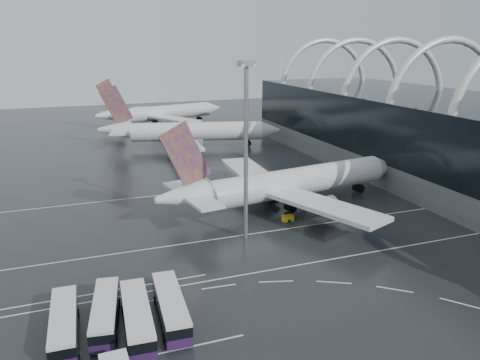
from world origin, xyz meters
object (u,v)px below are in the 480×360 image
object	(u,v)px
gse_cart_belly_a	(311,208)
gse_cart_belly_c	(288,218)
airliner_gate_b	(187,132)
gse_cart_belly_e	(266,190)
bus_row_near_b	(105,312)
floodlight_mast	(246,131)
bus_row_near_d	(171,306)
airliner_main	(286,184)
bus_row_near_c	(137,317)
airliner_gate_c	(160,113)
bus_row_near_a	(64,324)

from	to	relation	value
gse_cart_belly_a	gse_cart_belly_c	bearing A→B (deg)	-153.11
airliner_gate_b	gse_cart_belly_e	bearing A→B (deg)	-69.65
bus_row_near_b	floodlight_mast	bearing A→B (deg)	-44.93
bus_row_near_d	gse_cart_belly_a	distance (m)	45.58
gse_cart_belly_c	bus_row_near_d	bearing A→B (deg)	-138.26
bus_row_near_d	gse_cart_belly_c	world-z (taller)	bus_row_near_d
bus_row_near_d	bus_row_near_b	bearing A→B (deg)	81.36
airliner_main	bus_row_near_c	size ratio (longest dim) A/B	4.29
airliner_gate_b	floodlight_mast	world-z (taller)	floodlight_mast
gse_cart_belly_a	gse_cart_belly_c	xyz separation A→B (m)	(-6.88, -3.49, 0.03)
bus_row_near_c	bus_row_near_d	distance (m)	4.40
airliner_gate_c	gse_cart_belly_c	distance (m)	116.75
airliner_main	airliner_gate_b	world-z (taller)	airliner_gate_b
airliner_main	bus_row_near_d	world-z (taller)	airliner_main
airliner_main	bus_row_near_a	world-z (taller)	airliner_main
airliner_gate_c	gse_cart_belly_c	size ratio (longest dim) A/B	26.20
airliner_gate_c	bus_row_near_a	distance (m)	146.51
gse_cart_belly_a	gse_cart_belly_e	size ratio (longest dim) A/B	0.87
bus_row_near_c	gse_cart_belly_a	distance (m)	49.57
bus_row_near_b	airliner_main	bearing A→B (deg)	-43.21
bus_row_near_a	gse_cart_belly_e	bearing A→B (deg)	-44.06
airliner_gate_b	bus_row_near_b	xyz separation A→B (m)	(-34.11, -94.87, -3.44)
floodlight_mast	gse_cart_belly_e	distance (m)	32.41
gse_cart_belly_e	floodlight_mast	bearing A→B (deg)	-121.09
gse_cart_belly_a	bus_row_near_c	bearing A→B (deg)	-142.97
airliner_main	floodlight_mast	xyz separation A→B (m)	(-13.65, -12.02, 14.18)
airliner_main	airliner_gate_c	distance (m)	109.42
bus_row_near_a	gse_cart_belly_c	xyz separation A→B (m)	(40.89, 24.68, -1.18)
airliner_main	bus_row_near_b	xyz separation A→B (m)	(-39.25, -31.05, -3.31)
gse_cart_belly_e	gse_cart_belly_a	bearing A→B (deg)	-75.67
airliner_gate_b	gse_cart_belly_a	size ratio (longest dim) A/B	28.86
bus_row_near_a	gse_cart_belly_a	xyz separation A→B (m)	(47.77, 28.17, -1.20)
floodlight_mast	gse_cart_belly_c	distance (m)	21.91
airliner_main	bus_row_near_b	bearing A→B (deg)	-150.88
gse_cart_belly_e	bus_row_near_d	bearing A→B (deg)	-126.00
bus_row_near_c	bus_row_near_d	size ratio (longest dim) A/B	1.02
bus_row_near_c	gse_cart_belly_c	xyz separation A→B (m)	(32.68, 26.35, -1.26)
bus_row_near_b	gse_cart_belly_c	size ratio (longest dim) A/B	6.05
bus_row_near_b	bus_row_near_d	world-z (taller)	bus_row_near_d
bus_row_near_d	gse_cart_belly_e	bearing A→B (deg)	-32.64
floodlight_mast	airliner_main	bearing A→B (deg)	41.36
airliner_gate_b	bus_row_near_c	world-z (taller)	airliner_gate_b
floodlight_mast	airliner_gate_c	bearing A→B (deg)	86.14
floodlight_mast	gse_cart_belly_a	world-z (taller)	floodlight_mast
bus_row_near_b	bus_row_near_d	xyz separation A→B (m)	(7.76, -1.65, 0.10)
bus_row_near_a	gse_cart_belly_e	xyz separation A→B (m)	(44.04, 42.76, -1.12)
bus_row_near_b	gse_cart_belly_c	world-z (taller)	bus_row_near_b
bus_row_near_c	floodlight_mast	xyz separation A→B (m)	(22.11, 21.69, 17.36)
airliner_main	gse_cart_belly_c	world-z (taller)	airliner_main
bus_row_near_b	bus_row_near_d	size ratio (longest dim) A/B	0.95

